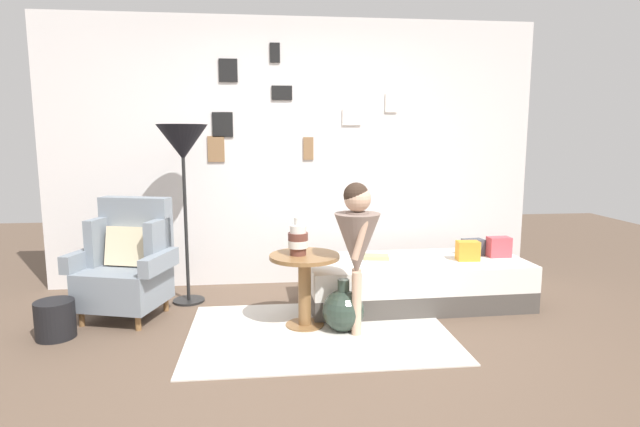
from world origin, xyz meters
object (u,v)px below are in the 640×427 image
object	(u,v)px
armchair	(128,264)
floor_lamp	(183,148)
book_on_daybed	(376,257)
daybed	(416,282)
side_table	(304,276)
person_child	(357,238)
demijohn_near	(343,310)
vase_striped	(298,239)
magazine_basket	(55,319)

from	to	relation	value
armchair	floor_lamp	world-z (taller)	floor_lamp
book_on_daybed	daybed	bearing A→B (deg)	-12.82
side_table	person_child	bearing A→B (deg)	-25.62
floor_lamp	demijohn_near	xyz separation A→B (m)	(1.27, -0.84, -1.21)
armchair	book_on_daybed	bearing A→B (deg)	2.94
daybed	side_table	xyz separation A→B (m)	(-1.02, -0.44, 0.21)
floor_lamp	vase_striped	bearing A→B (deg)	-37.41
book_on_daybed	demijohn_near	xyz separation A→B (m)	(-0.39, -0.64, -0.25)
daybed	floor_lamp	world-z (taller)	floor_lamp
floor_lamp	demijohn_near	distance (m)	1.95
floor_lamp	book_on_daybed	bearing A→B (deg)	-6.79
side_table	daybed	bearing A→B (deg)	23.31
armchair	daybed	bearing A→B (deg)	0.71
floor_lamp	book_on_daybed	size ratio (longest dim) A/B	7.15
floor_lamp	magazine_basket	size ratio (longest dim) A/B	5.62
vase_striped	magazine_basket	xyz separation A→B (m)	(-1.79, -0.02, -0.56)
book_on_daybed	person_child	bearing A→B (deg)	-113.48
side_table	demijohn_near	size ratio (longest dim) A/B	1.42
book_on_daybed	armchair	bearing A→B (deg)	-177.06
demijohn_near	floor_lamp	bearing A→B (deg)	146.64
armchair	demijohn_near	xyz separation A→B (m)	(1.71, -0.53, -0.27)
vase_striped	person_child	size ratio (longest dim) A/B	0.25
side_table	floor_lamp	distance (m)	1.55
side_table	demijohn_near	xyz separation A→B (m)	(0.29, -0.12, -0.24)
person_child	book_on_daybed	xyz separation A→B (m)	(0.30, 0.70, -0.32)
demijohn_near	person_child	bearing A→B (deg)	-33.61
floor_lamp	demijohn_near	world-z (taller)	floor_lamp
magazine_basket	book_on_daybed	bearing A→B (deg)	12.11
side_table	book_on_daybed	xyz separation A→B (m)	(0.68, 0.52, 0.01)
person_child	magazine_basket	xyz separation A→B (m)	(-2.22, 0.16, -0.59)
armchair	person_child	size ratio (longest dim) A/B	0.85
daybed	side_table	bearing A→B (deg)	-156.69
side_table	vase_striped	bearing A→B (deg)	-176.43
armchair	daybed	distance (m)	2.45
vase_striped	book_on_daybed	world-z (taller)	vase_striped
armchair	vase_striped	xyz separation A→B (m)	(1.37, -0.41, 0.26)
vase_striped	demijohn_near	size ratio (longest dim) A/B	0.72
armchair	side_table	xyz separation A→B (m)	(1.42, -0.41, -0.03)
vase_striped	magazine_basket	world-z (taller)	vase_striped
armchair	floor_lamp	xyz separation A→B (m)	(0.43, 0.31, 0.93)
demijohn_near	side_table	bearing A→B (deg)	157.08
armchair	book_on_daybed	world-z (taller)	armchair
vase_striped	side_table	bearing A→B (deg)	3.57
person_child	side_table	bearing A→B (deg)	154.38
side_table	vase_striped	size ratio (longest dim) A/B	1.98
daybed	magazine_basket	world-z (taller)	daybed
vase_striped	person_child	world-z (taller)	person_child
daybed	magazine_basket	distance (m)	2.90
daybed	side_table	distance (m)	1.13
armchair	daybed	size ratio (longest dim) A/B	0.50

